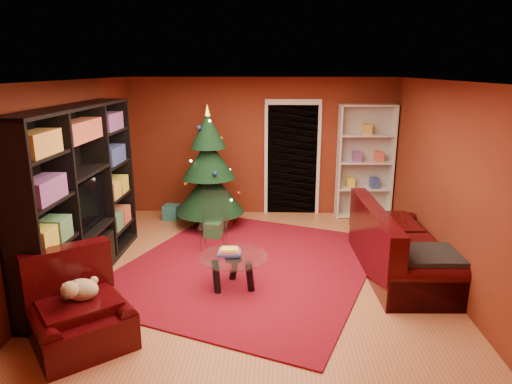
{
  "coord_description": "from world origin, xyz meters",
  "views": [
    {
      "loc": [
        0.25,
        -5.85,
        2.75
      ],
      "look_at": [
        0.0,
        0.4,
        1.05
      ],
      "focal_mm": 32.0,
      "sensor_mm": 36.0,
      "label": 1
    }
  ],
  "objects_px": {
    "media_unit": "(80,195)",
    "coffee_table": "(234,272)",
    "sofa": "(403,240)",
    "white_bookshelf": "(365,162)",
    "gift_box_teal": "(172,212)",
    "gift_box_red": "(227,220)",
    "acrylic_chair": "(214,225)",
    "gift_box_green": "(213,230)",
    "armchair": "(80,310)",
    "rug": "(248,266)",
    "christmas_tree": "(209,168)",
    "dog": "(82,290)"
  },
  "relations": [
    {
      "from": "media_unit",
      "to": "coffee_table",
      "type": "relative_size",
      "value": 3.39
    },
    {
      "from": "sofa",
      "to": "coffee_table",
      "type": "xyz_separation_m",
      "value": [
        -2.27,
        -0.56,
        -0.24
      ]
    },
    {
      "from": "white_bookshelf",
      "to": "gift_box_teal",
      "type": "bearing_deg",
      "value": -176.87
    },
    {
      "from": "white_bookshelf",
      "to": "sofa",
      "type": "height_order",
      "value": "white_bookshelf"
    },
    {
      "from": "gift_box_red",
      "to": "sofa",
      "type": "bearing_deg",
      "value": -35.4
    },
    {
      "from": "acrylic_chair",
      "to": "coffee_table",
      "type": "bearing_deg",
      "value": -70.79
    },
    {
      "from": "sofa",
      "to": "acrylic_chair",
      "type": "height_order",
      "value": "sofa"
    },
    {
      "from": "gift_box_green",
      "to": "coffee_table",
      "type": "height_order",
      "value": "coffee_table"
    },
    {
      "from": "gift_box_red",
      "to": "armchair",
      "type": "height_order",
      "value": "armchair"
    },
    {
      "from": "rug",
      "to": "media_unit",
      "type": "xyz_separation_m",
      "value": [
        -2.17,
        -0.39,
        1.14
      ]
    },
    {
      "from": "media_unit",
      "to": "rug",
      "type": "bearing_deg",
      "value": 10.78
    },
    {
      "from": "armchair",
      "to": "sofa",
      "type": "distance_m",
      "value": 4.15
    },
    {
      "from": "sofa",
      "to": "white_bookshelf",
      "type": "bearing_deg",
      "value": -0.46
    },
    {
      "from": "coffee_table",
      "to": "christmas_tree",
      "type": "bearing_deg",
      "value": 104.72
    },
    {
      "from": "gift_box_green",
      "to": "acrylic_chair",
      "type": "height_order",
      "value": "acrylic_chair"
    },
    {
      "from": "rug",
      "to": "acrylic_chair",
      "type": "bearing_deg",
      "value": 133.88
    },
    {
      "from": "acrylic_chair",
      "to": "gift_box_red",
      "type": "bearing_deg",
      "value": 86.79
    },
    {
      "from": "acrylic_chair",
      "to": "gift_box_teal",
      "type": "bearing_deg",
      "value": 124.61
    },
    {
      "from": "coffee_table",
      "to": "white_bookshelf",
      "type": "bearing_deg",
      "value": 54.36
    },
    {
      "from": "christmas_tree",
      "to": "dog",
      "type": "xyz_separation_m",
      "value": [
        -0.81,
        -3.63,
        -0.48
      ]
    },
    {
      "from": "gift_box_red",
      "to": "acrylic_chair",
      "type": "distance_m",
      "value": 1.2
    },
    {
      "from": "gift_box_teal",
      "to": "dog",
      "type": "height_order",
      "value": "dog"
    },
    {
      "from": "gift_box_green",
      "to": "dog",
      "type": "relative_size",
      "value": 0.69
    },
    {
      "from": "armchair",
      "to": "media_unit",
      "type": "bearing_deg",
      "value": 71.68
    },
    {
      "from": "gift_box_red",
      "to": "acrylic_chair",
      "type": "relative_size",
      "value": 0.24
    },
    {
      "from": "gift_box_teal",
      "to": "coffee_table",
      "type": "distance_m",
      "value": 3.1
    },
    {
      "from": "gift_box_teal",
      "to": "sofa",
      "type": "bearing_deg",
      "value": -30.79
    },
    {
      "from": "rug",
      "to": "christmas_tree",
      "type": "relative_size",
      "value": 1.74
    },
    {
      "from": "media_unit",
      "to": "gift_box_red",
      "type": "relative_size",
      "value": 14.74
    },
    {
      "from": "armchair",
      "to": "white_bookshelf",
      "type": "bearing_deg",
      "value": 11.6
    },
    {
      "from": "christmas_tree",
      "to": "gift_box_teal",
      "type": "relative_size",
      "value": 7.99
    },
    {
      "from": "acrylic_chair",
      "to": "sofa",
      "type": "bearing_deg",
      "value": -13.73
    },
    {
      "from": "gift_box_teal",
      "to": "gift_box_red",
      "type": "xyz_separation_m",
      "value": [
        1.08,
        -0.34,
        -0.03
      ]
    },
    {
      "from": "dog",
      "to": "coffee_table",
      "type": "bearing_deg",
      "value": 1.69
    },
    {
      "from": "white_bookshelf",
      "to": "dog",
      "type": "relative_size",
      "value": 5.45
    },
    {
      "from": "rug",
      "to": "coffee_table",
      "type": "relative_size",
      "value": 4.29
    },
    {
      "from": "gift_box_green",
      "to": "sofa",
      "type": "relative_size",
      "value": 0.12
    },
    {
      "from": "rug",
      "to": "coffee_table",
      "type": "height_order",
      "value": "coffee_table"
    },
    {
      "from": "armchair",
      "to": "acrylic_chair",
      "type": "height_order",
      "value": "acrylic_chair"
    },
    {
      "from": "gift_box_green",
      "to": "sofa",
      "type": "distance_m",
      "value": 3.06
    },
    {
      "from": "armchair",
      "to": "coffee_table",
      "type": "height_order",
      "value": "armchair"
    },
    {
      "from": "armchair",
      "to": "coffee_table",
      "type": "relative_size",
      "value": 1.12
    },
    {
      "from": "rug",
      "to": "gift_box_green",
      "type": "relative_size",
      "value": 13.86
    },
    {
      "from": "white_bookshelf",
      "to": "media_unit",
      "type": "bearing_deg",
      "value": -148.43
    },
    {
      "from": "armchair",
      "to": "acrylic_chair",
      "type": "xyz_separation_m",
      "value": [
        1.03,
        2.55,
        0.03
      ]
    },
    {
      "from": "media_unit",
      "to": "acrylic_chair",
      "type": "relative_size",
      "value": 3.61
    },
    {
      "from": "rug",
      "to": "sofa",
      "type": "xyz_separation_m",
      "value": [
        2.13,
        -0.12,
        0.47
      ]
    },
    {
      "from": "gift_box_green",
      "to": "sofa",
      "type": "height_order",
      "value": "sofa"
    },
    {
      "from": "media_unit",
      "to": "sofa",
      "type": "relative_size",
      "value": 1.35
    },
    {
      "from": "rug",
      "to": "dog",
      "type": "height_order",
      "value": "dog"
    }
  ]
}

